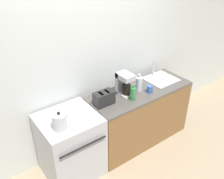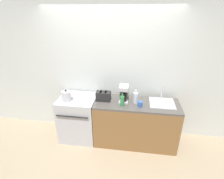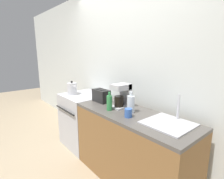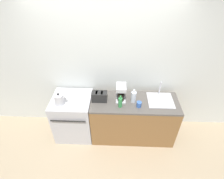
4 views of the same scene
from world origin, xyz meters
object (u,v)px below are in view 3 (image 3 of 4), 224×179
at_px(stove, 85,119).
at_px(bottle_clear, 131,104).
at_px(toaster, 101,96).
at_px(kettle, 72,89).
at_px(coffee_maker, 122,95).
at_px(bottle_green, 109,103).
at_px(cup_blue, 128,113).

distance_m(stove, bottle_clear, 1.22).
bearing_deg(bottle_clear, toaster, 179.61).
xyz_separation_m(kettle, coffee_maker, (1.04, 0.17, 0.07)).
xyz_separation_m(toaster, bottle_green, (0.36, -0.14, 0.01)).
xyz_separation_m(stove, bottle_clear, (1.10, -0.02, 0.53)).
bearing_deg(coffee_maker, kettle, -170.61).
relative_size(bottle_clear, bottle_green, 1.10).
bearing_deg(cup_blue, stove, 172.85).
bearing_deg(cup_blue, kettle, 179.16).
xyz_separation_m(stove, kettle, (-0.15, -0.13, 0.53)).
distance_m(toaster, bottle_green, 0.39).
bearing_deg(cup_blue, bottle_green, -177.92).
bearing_deg(bottle_green, cup_blue, 2.08).
bearing_deg(stove, toaster, -1.97).
relative_size(kettle, cup_blue, 2.32).
xyz_separation_m(stove, toaster, (0.51, -0.02, 0.52)).
height_order(stove, coffee_maker, coffee_maker).
height_order(bottle_clear, cup_blue, bottle_clear).
bearing_deg(kettle, bottle_clear, 4.90).
xyz_separation_m(coffee_maker, bottle_clear, (0.22, -0.06, -0.06)).
relative_size(coffee_maker, cup_blue, 3.11).
relative_size(coffee_maker, bottle_green, 1.33).
distance_m(stove, kettle, 0.56).
relative_size(stove, kettle, 3.88).
relative_size(kettle, coffee_maker, 0.75).
relative_size(toaster, coffee_maker, 0.86).
bearing_deg(bottle_green, toaster, 158.43).
bearing_deg(stove, kettle, -139.86).
xyz_separation_m(bottle_clear, bottle_green, (-0.23, -0.14, -0.01)).
relative_size(kettle, bottle_green, 0.99).
bearing_deg(kettle, coffee_maker, 9.39).
bearing_deg(kettle, bottle_green, -1.73).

